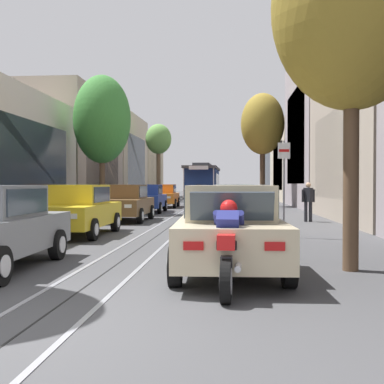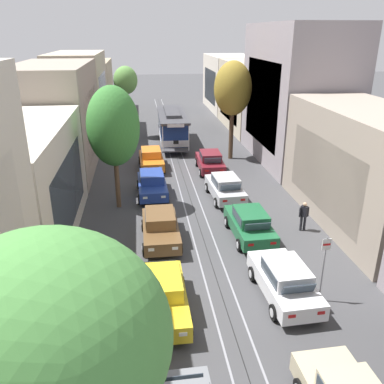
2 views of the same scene
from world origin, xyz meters
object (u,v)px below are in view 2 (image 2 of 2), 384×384
(parked_car_blue_fourth_left, at_px, (152,184))
(street_tree_kerb_left_second, at_px, (113,127))
(street_tree_kerb_right_second, at_px, (233,89))
(fire_hydrant, at_px, (122,335))
(street_tree_kerb_left_near, at_px, (51,343))
(pedestrian_crossing_far, at_px, (86,243))
(parked_car_green_mid_right, at_px, (250,224))
(parked_car_maroon_fifth_right, at_px, (210,161))
(street_sign_post, at_px, (324,262))
(parked_car_yellow_second_left, at_px, (162,295))
(parked_car_orange_fifth_left, at_px, (151,159))
(street_tree_kerb_left_mid, at_px, (126,82))
(parked_car_white_second_right, at_px, (284,280))
(parked_car_brown_mid_left, at_px, (161,227))
(cable_car_trolley, at_px, (172,127))
(parked_car_silver_fourth_right, at_px, (225,187))
(pedestrian_on_left_pavement, at_px, (304,215))

(parked_car_blue_fourth_left, height_order, street_tree_kerb_left_second, street_tree_kerb_left_second)
(street_tree_kerb_right_second, bearing_deg, fire_hydrant, -111.82)
(street_tree_kerb_left_near, xyz_separation_m, pedestrian_crossing_far, (-1.36, 12.35, -4.95))
(parked_car_green_mid_right, relative_size, parked_car_maroon_fifth_right, 1.00)
(street_tree_kerb_right_second, xyz_separation_m, street_sign_post, (-0.71, -19.97, -4.06))
(street_tree_kerb_left_near, height_order, street_sign_post, street_tree_kerb_left_near)
(parked_car_yellow_second_left, relative_size, parked_car_orange_fifth_left, 0.99)
(parked_car_yellow_second_left, height_order, parked_car_blue_fourth_left, same)
(parked_car_blue_fourth_left, xyz_separation_m, street_tree_kerb_left_mid, (-1.84, 16.54, 4.78))
(parked_car_green_mid_right, distance_m, street_sign_post, 5.93)
(pedestrian_crossing_far, bearing_deg, parked_car_orange_fifth_left, 75.17)
(street_tree_kerb_left_near, relative_size, street_tree_kerb_left_second, 1.03)
(parked_car_white_second_right, relative_size, parked_car_maroon_fifth_right, 1.01)
(parked_car_brown_mid_left, distance_m, parked_car_maroon_fifth_right, 11.79)
(cable_car_trolley, xyz_separation_m, pedestrian_crossing_far, (-5.88, -20.97, -0.78))
(parked_car_blue_fourth_left, bearing_deg, cable_car_trolley, 79.54)
(parked_car_white_second_right, bearing_deg, street_tree_kerb_left_second, 124.67)
(street_tree_kerb_left_near, bearing_deg, street_tree_kerb_left_mid, 89.63)
(parked_car_silver_fourth_right, bearing_deg, pedestrian_crossing_far, -141.03)
(parked_car_yellow_second_left, relative_size, parked_car_silver_fourth_right, 0.99)
(cable_car_trolley, bearing_deg, street_tree_kerb_left_mid, 142.02)
(parked_car_brown_mid_left, bearing_deg, street_tree_kerb_left_mid, 95.07)
(parked_car_orange_fifth_left, height_order, street_tree_kerb_left_second, street_tree_kerb_left_second)
(parked_car_silver_fourth_right, xyz_separation_m, pedestrian_crossing_far, (-8.13, -6.57, 0.08))
(parked_car_blue_fourth_left, bearing_deg, parked_car_maroon_fifth_right, 43.85)
(parked_car_green_mid_right, bearing_deg, parked_car_brown_mid_left, 177.44)
(parked_car_orange_fifth_left, relative_size, street_sign_post, 1.51)
(parked_car_blue_fourth_left, bearing_deg, fire_hydrant, -96.54)
(parked_car_yellow_second_left, bearing_deg, parked_car_green_mid_right, 48.56)
(parked_car_yellow_second_left, bearing_deg, fire_hydrant, -134.11)
(pedestrian_crossing_far, xyz_separation_m, street_sign_post, (9.74, -4.53, 0.91))
(street_tree_kerb_left_near, distance_m, street_sign_post, 12.16)
(parked_car_yellow_second_left, bearing_deg, parked_car_maroon_fifth_right, 74.20)
(parked_car_green_mid_right, height_order, fire_hydrant, parked_car_green_mid_right)
(cable_car_trolley, bearing_deg, street_tree_kerb_left_second, -107.22)
(parked_car_white_second_right, bearing_deg, cable_car_trolley, 95.68)
(parked_car_yellow_second_left, xyz_separation_m, parked_car_brown_mid_left, (0.25, 5.80, 0.00))
(street_tree_kerb_left_second, relative_size, pedestrian_crossing_far, 4.76)
(street_tree_kerb_left_mid, bearing_deg, parked_car_blue_fourth_left, -83.65)
(street_tree_kerb_left_mid, xyz_separation_m, pedestrian_crossing_far, (-1.60, -24.32, -4.70))
(parked_car_silver_fourth_right, height_order, street_tree_kerb_left_mid, street_tree_kerb_left_mid)
(street_tree_kerb_left_near, relative_size, fire_hydrant, 9.12)
(parked_car_orange_fifth_left, height_order, cable_car_trolley, cable_car_trolley)
(fire_hydrant, bearing_deg, parked_car_maroon_fifth_right, 71.11)
(parked_car_white_second_right, height_order, street_tree_kerb_left_near, street_tree_kerb_left_near)
(street_tree_kerb_left_mid, distance_m, fire_hydrant, 30.77)
(cable_car_trolley, bearing_deg, parked_car_silver_fourth_right, -81.12)
(street_tree_kerb_left_second, height_order, cable_car_trolley, street_tree_kerb_left_second)
(street_tree_kerb_left_mid, relative_size, pedestrian_on_left_pavement, 4.24)
(street_tree_kerb_left_mid, distance_m, street_tree_kerb_right_second, 12.54)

